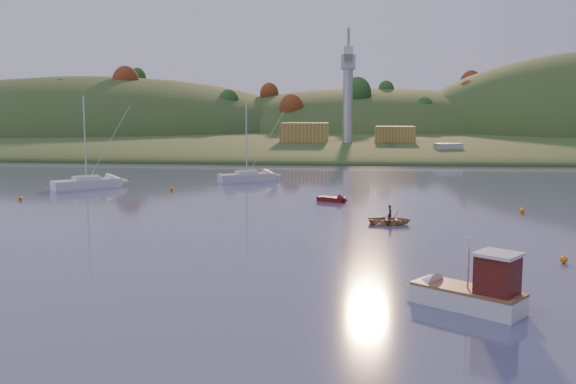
# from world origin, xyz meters

# --- Properties ---
(ground) EXTENTS (500.00, 500.00, 0.00)m
(ground) POSITION_xyz_m (0.00, 0.00, 0.00)
(ground) COLOR #3B4461
(ground) RESTS_ON ground
(far_shore) EXTENTS (620.00, 220.00, 1.50)m
(far_shore) POSITION_xyz_m (0.00, 230.00, 0.00)
(far_shore) COLOR #26431B
(far_shore) RESTS_ON ground
(shore_slope) EXTENTS (640.00, 150.00, 7.00)m
(shore_slope) POSITION_xyz_m (0.00, 165.00, 0.00)
(shore_slope) COLOR #26431B
(shore_slope) RESTS_ON ground
(hill_left) EXTENTS (170.00, 140.00, 44.00)m
(hill_left) POSITION_xyz_m (-90.00, 200.00, 0.00)
(hill_left) COLOR #26431B
(hill_left) RESTS_ON ground
(hill_center) EXTENTS (140.00, 120.00, 36.00)m
(hill_center) POSITION_xyz_m (10.00, 210.00, 0.00)
(hill_center) COLOR #26431B
(hill_center) RESTS_ON ground
(hillside_trees) EXTENTS (280.00, 50.00, 32.00)m
(hillside_trees) POSITION_xyz_m (0.00, 185.00, 0.00)
(hillside_trees) COLOR #244C1B
(hillside_trees) RESTS_ON ground
(wharf) EXTENTS (42.00, 16.00, 2.40)m
(wharf) POSITION_xyz_m (5.00, 122.00, 1.20)
(wharf) COLOR slate
(wharf) RESTS_ON ground
(shed_west) EXTENTS (11.00, 8.00, 4.80)m
(shed_west) POSITION_xyz_m (-8.00, 123.00, 4.80)
(shed_west) COLOR olive
(shed_west) RESTS_ON wharf
(shed_east) EXTENTS (9.00, 7.00, 4.00)m
(shed_east) POSITION_xyz_m (13.00, 124.00, 4.40)
(shed_east) COLOR olive
(shed_east) RESTS_ON wharf
(dock_crane) EXTENTS (3.20, 28.00, 20.30)m
(dock_crane) POSITION_xyz_m (2.00, 118.39, 17.17)
(dock_crane) COLOR #B7B7BC
(dock_crane) RESTS_ON wharf
(fishing_boat) EXTENTS (6.49, 5.66, 4.22)m
(fishing_boat) POSITION_xyz_m (7.80, 5.60, 0.93)
(fishing_boat) COLOR silver
(fishing_boat) RESTS_ON ground
(sailboat_near) EXTENTS (8.21, 7.64, 11.99)m
(sailboat_near) POSITION_xyz_m (-31.74, 52.59, 0.77)
(sailboat_near) COLOR silver
(sailboat_near) RESTS_ON ground
(sailboat_far) EXTENTS (8.23, 5.98, 11.18)m
(sailboat_far) POSITION_xyz_m (-12.32, 62.85, 0.73)
(sailboat_far) COLOR silver
(sailboat_far) RESTS_ON ground
(canoe) EXTENTS (3.96, 2.93, 0.79)m
(canoe) POSITION_xyz_m (5.79, 29.64, 0.39)
(canoe) COLOR #9C7A56
(canoe) RESTS_ON ground
(paddler) EXTENTS (0.39, 0.56, 1.49)m
(paddler) POSITION_xyz_m (5.79, 29.64, 0.75)
(paddler) COLOR black
(paddler) RESTS_ON ground
(red_tender) EXTENTS (3.77, 2.70, 1.23)m
(red_tender) POSITION_xyz_m (0.84, 43.42, 0.26)
(red_tender) COLOR #5A0C0D
(red_tender) RESTS_ON ground
(work_vessel) EXTENTS (13.46, 7.08, 3.29)m
(work_vessel) POSITION_xyz_m (22.82, 108.00, 1.17)
(work_vessel) COLOR slate
(work_vessel) RESTS_ON ground
(buoy_0) EXTENTS (0.50, 0.50, 0.50)m
(buoy_0) POSITION_xyz_m (16.41, 15.97, 0.25)
(buoy_0) COLOR orange
(buoy_0) RESTS_ON ground
(buoy_1) EXTENTS (0.50, 0.50, 0.50)m
(buoy_1) POSITION_xyz_m (19.28, 37.20, 0.25)
(buoy_1) COLOR orange
(buoy_1) RESTS_ON ground
(buoy_2) EXTENTS (0.50, 0.50, 0.50)m
(buoy_2) POSITION_xyz_m (-34.86, 41.32, 0.25)
(buoy_2) COLOR orange
(buoy_2) RESTS_ON ground
(buoy_3) EXTENTS (0.50, 0.50, 0.50)m
(buoy_3) POSITION_xyz_m (-20.10, 51.13, 0.25)
(buoy_3) COLOR orange
(buoy_3) RESTS_ON ground
(buoy_4) EXTENTS (0.50, 0.50, 0.50)m
(buoy_4) POSITION_xyz_m (-17.49, 69.19, 0.25)
(buoy_4) COLOR orange
(buoy_4) RESTS_ON ground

